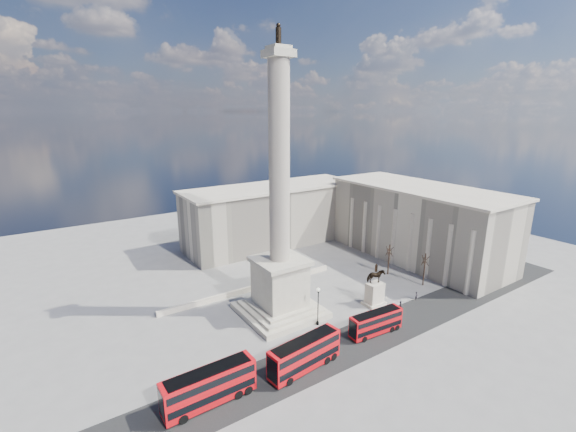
% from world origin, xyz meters
% --- Properties ---
extents(ground, '(180.00, 180.00, 0.00)m').
position_xyz_m(ground, '(0.00, 0.00, 0.00)').
color(ground, gray).
rests_on(ground, ground).
extents(asphalt_road, '(120.00, 9.00, 0.01)m').
position_xyz_m(asphalt_road, '(5.00, -10.00, 0.00)').
color(asphalt_road, '#272727').
rests_on(asphalt_road, ground).
extents(nelsons_column, '(14.00, 14.00, 49.85)m').
position_xyz_m(nelsons_column, '(0.00, 5.00, 12.92)').
color(nelsons_column, beige).
rests_on(nelsons_column, ground).
extents(balustrade_wall, '(40.00, 0.60, 1.10)m').
position_xyz_m(balustrade_wall, '(0.00, 16.00, 0.55)').
color(balustrade_wall, beige).
rests_on(balustrade_wall, ground).
extents(building_east, '(19.00, 46.00, 18.60)m').
position_xyz_m(building_east, '(45.00, 10.00, 9.32)').
color(building_east, beige).
rests_on(building_east, ground).
extents(building_northeast, '(51.00, 17.00, 16.60)m').
position_xyz_m(building_northeast, '(20.00, 40.00, 8.32)').
color(building_northeast, beige).
rests_on(building_northeast, ground).
extents(red_bus_a, '(12.27, 3.05, 4.96)m').
position_xyz_m(red_bus_a, '(-20.01, -9.81, 2.60)').
color(red_bus_a, red).
rests_on(red_bus_a, ground).
extents(red_bus_b, '(12.20, 4.01, 4.85)m').
position_xyz_m(red_bus_b, '(-5.76, -10.93, 2.55)').
color(red_bus_b, red).
rests_on(red_bus_b, ground).
extents(red_bus_c, '(10.05, 3.03, 4.02)m').
position_xyz_m(red_bus_c, '(9.80, -9.99, 2.11)').
color(red_bus_c, red).
rests_on(red_bus_c, ground).
extents(victorian_lamp, '(0.61, 0.61, 7.11)m').
position_xyz_m(victorian_lamp, '(3.25, -2.33, 4.19)').
color(victorian_lamp, black).
rests_on(victorian_lamp, ground).
extents(equestrian_statue, '(4.09, 3.07, 8.50)m').
position_xyz_m(equestrian_statue, '(17.11, -2.48, 2.96)').
color(equestrian_statue, beige).
rests_on(equestrian_statue, ground).
extents(bare_tree_near, '(1.76, 1.76, 7.68)m').
position_xyz_m(bare_tree_near, '(32.33, -2.20, 6.05)').
color(bare_tree_near, '#332319').
rests_on(bare_tree_near, ground).
extents(bare_tree_mid, '(2.01, 2.01, 7.62)m').
position_xyz_m(bare_tree_mid, '(30.35, 6.07, 6.01)').
color(bare_tree_mid, '#332319').
rests_on(bare_tree_mid, ground).
extents(bare_tree_far, '(2.02, 2.02, 8.25)m').
position_xyz_m(bare_tree_far, '(38.63, 9.71, 6.50)').
color(bare_tree_far, '#332319').
rests_on(bare_tree_far, ground).
extents(pedestrian_walking, '(0.78, 0.64, 1.83)m').
position_xyz_m(pedestrian_walking, '(25.38, -5.98, 0.92)').
color(pedestrian_walking, black).
rests_on(pedestrian_walking, ground).
extents(pedestrian_standing, '(0.85, 0.71, 1.56)m').
position_xyz_m(pedestrian_standing, '(19.97, -6.50, 0.78)').
color(pedestrian_standing, black).
rests_on(pedestrian_standing, ground).
extents(pedestrian_crossing, '(1.00, 1.00, 1.70)m').
position_xyz_m(pedestrian_crossing, '(15.89, -2.34, 0.85)').
color(pedestrian_crossing, black).
rests_on(pedestrian_crossing, ground).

